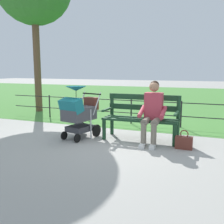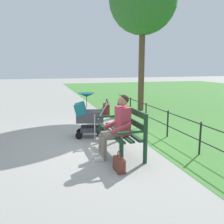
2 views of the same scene
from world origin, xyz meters
name	(u,v)px [view 1 (image 1 of 2)]	position (x,y,z in m)	size (l,w,h in m)	color
ground_plane	(110,137)	(0.00, 0.00, 0.00)	(60.00, 60.00, 0.00)	#9E9B93
grass_lawn	(173,98)	(0.00, -8.80, 0.00)	(40.00, 16.00, 0.01)	#478438
park_bench	(142,115)	(-0.70, -0.12, 0.53)	(1.61, 0.63, 0.96)	#193D23
person_on_bench	(152,110)	(-0.99, 0.11, 0.68)	(0.54, 0.74, 1.28)	slate
stroller	(79,112)	(0.58, 0.36, 0.59)	(0.68, 0.97, 1.15)	black
handbag	(184,142)	(-1.66, 0.29, 0.13)	(0.32, 0.14, 0.37)	brown
park_fence	(141,109)	(-0.28, -1.57, 0.42)	(8.14, 0.04, 0.70)	black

